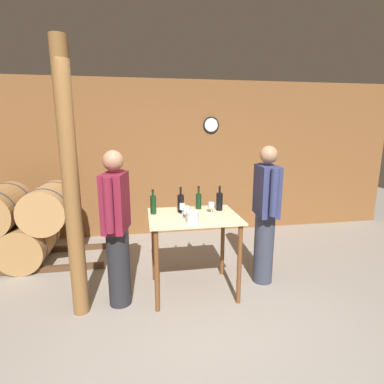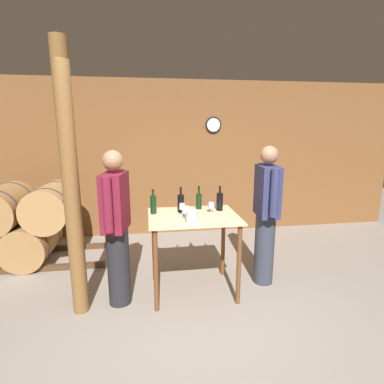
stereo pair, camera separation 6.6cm
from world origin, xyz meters
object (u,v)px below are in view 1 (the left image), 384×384
object	(u,v)px
person_visitor_with_scarf	(117,226)
wine_glass_near_right	(211,205)
wine_bottle_left	(181,203)
wine_bottle_right	(219,201)
wine_bottle_center	(199,201)
wine_bottle_far_left	(153,204)
ice_bucket	(193,217)
wooden_post	(71,186)
person_host	(266,212)
wine_glass_near_left	(182,207)
wine_glass_near_center	(186,210)

from	to	relation	value
person_visitor_with_scarf	wine_glass_near_right	bearing A→B (deg)	10.06
wine_bottle_left	wine_bottle_right	xyz separation A→B (m)	(0.47, 0.00, 0.00)
wine_bottle_center	wine_glass_near_right	world-z (taller)	wine_bottle_center
wine_bottle_far_left	ice_bucket	xyz separation A→B (m)	(0.39, -0.41, -0.05)
wine_bottle_far_left	person_visitor_with_scarf	world-z (taller)	person_visitor_with_scarf
wooden_post	person_visitor_with_scarf	world-z (taller)	wooden_post
wine_bottle_center	wine_bottle_right	bearing A→B (deg)	-23.20
person_visitor_with_scarf	wine_bottle_right	bearing A→B (deg)	13.75
wine_bottle_left	ice_bucket	distance (m)	0.44
wine_bottle_far_left	person_host	world-z (taller)	person_host
wine_glass_near_left	person_visitor_with_scarf	world-z (taller)	person_visitor_with_scarf
ice_bucket	person_host	world-z (taller)	person_host
wine_bottle_right	wine_bottle_center	bearing A→B (deg)	156.80
wine_glass_near_right	person_host	xyz separation A→B (m)	(0.68, 0.01, -0.13)
wine_bottle_right	person_visitor_with_scarf	xyz separation A→B (m)	(-1.18, -0.29, -0.15)
person_host	wine_bottle_left	bearing A→B (deg)	174.93
wooden_post	wine_glass_near_center	bearing A→B (deg)	4.83
wine_bottle_right	wine_glass_near_center	bearing A→B (deg)	-147.01
wine_glass_near_left	wine_glass_near_center	bearing A→B (deg)	-82.42
wine_glass_near_center	wine_bottle_center	bearing A→B (deg)	61.77
wine_bottle_left	wine_bottle_center	xyz separation A→B (m)	(0.23, 0.10, -0.01)
wine_glass_near_left	wine_glass_near_center	xyz separation A→B (m)	(0.02, -0.17, 0.01)
wooden_post	wine_bottle_left	distance (m)	1.22
wine_bottle_center	person_visitor_with_scarf	size ratio (longest dim) A/B	0.17
person_host	wine_bottle_right	bearing A→B (deg)	170.70
wine_bottle_left	wine_bottle_far_left	bearing A→B (deg)	-176.11
wine_glass_near_center	wine_glass_near_left	bearing A→B (deg)	97.58
wine_bottle_center	person_host	distance (m)	0.82
wine_bottle_left	wine_glass_near_center	bearing A→B (deg)	-85.30
wine_bottle_center	wine_glass_near_center	distance (m)	0.44
ice_bucket	wine_glass_near_center	bearing A→B (deg)	107.15
wine_bottle_far_left	person_visitor_with_scarf	bearing A→B (deg)	-146.00
wooden_post	wine_bottle_center	size ratio (longest dim) A/B	9.68
person_host	wooden_post	bearing A→B (deg)	-172.19
wine_bottle_center	wine_glass_near_left	xyz separation A→B (m)	(-0.23, -0.22, -0.01)
wine_glass_near_right	person_host	bearing A→B (deg)	0.91
wine_glass_near_center	ice_bucket	distance (m)	0.15
wine_bottle_center	wine_bottle_right	world-z (taller)	wine_bottle_right
wine_bottle_far_left	ice_bucket	distance (m)	0.56
wine_bottle_right	person_host	distance (m)	0.58
wine_glass_near_right	wine_bottle_right	bearing A→B (deg)	39.56
person_host	wine_glass_near_right	bearing A→B (deg)	-179.09
wine_bottle_left	person_host	size ratio (longest dim) A/B	0.18
wine_glass_near_left	wine_glass_near_center	distance (m)	0.17
wine_bottle_center	wine_glass_near_right	xyz separation A→B (m)	(0.11, -0.20, -0.01)
wine_bottle_left	person_visitor_with_scarf	world-z (taller)	person_visitor_with_scarf
wine_bottle_center	wine_glass_near_center	world-z (taller)	wine_bottle_center
wine_bottle_left	ice_bucket	size ratio (longest dim) A/B	2.23
wine_bottle_right	wine_glass_near_center	xyz separation A→B (m)	(-0.44, -0.29, -0.01)
wine_glass_near_left	wooden_post	bearing A→B (deg)	-166.83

